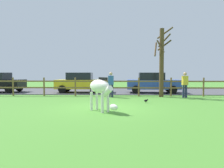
% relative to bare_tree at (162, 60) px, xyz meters
% --- Properties ---
extents(ground_plane, '(60.00, 60.00, 0.00)m').
position_rel_bare_tree_xyz_m(ground_plane, '(-3.48, -4.71, -2.43)').
color(ground_plane, '#47842D').
extents(parking_asphalt, '(28.00, 7.40, 0.05)m').
position_rel_bare_tree_xyz_m(parking_asphalt, '(-3.48, 4.59, -2.40)').
color(parking_asphalt, '#47474C').
rests_on(parking_asphalt, ground_plane).
extents(paddock_fence, '(21.81, 0.11, 1.27)m').
position_rel_bare_tree_xyz_m(paddock_fence, '(-3.64, 0.29, -1.70)').
color(paddock_fence, brown).
rests_on(paddock_fence, ground_plane).
extents(bare_tree, '(1.34, 1.19, 4.64)m').
position_rel_bare_tree_xyz_m(bare_tree, '(0.00, 0.00, 0.00)').
color(bare_tree, '#513A23').
rests_on(bare_tree, ground_plane).
extents(zebra, '(1.41, 1.59, 1.41)m').
position_rel_bare_tree_xyz_m(zebra, '(-3.55, -5.70, -1.50)').
color(zebra, white).
rests_on(zebra, ground_plane).
extents(crow_on_grass, '(0.21, 0.10, 0.20)m').
position_rel_bare_tree_xyz_m(crow_on_grass, '(-1.37, -3.05, -2.30)').
color(crow_on_grass, black).
rests_on(crow_on_grass, ground_plane).
extents(parked_car_yellow, '(4.02, 1.91, 1.56)m').
position_rel_bare_tree_xyz_m(parked_car_yellow, '(-5.79, 2.58, -1.59)').
color(parked_car_yellow, yellow).
rests_on(parked_car_yellow, parking_asphalt).
extents(parked_car_blue, '(4.05, 1.97, 1.56)m').
position_rel_bare_tree_xyz_m(parked_car_blue, '(-0.22, 2.45, -1.59)').
color(parked_car_blue, '#2D4CAD').
rests_on(parked_car_blue, parking_asphalt).
extents(visitor_left_of_tree, '(0.37, 0.24, 1.64)m').
position_rel_bare_tree_xyz_m(visitor_left_of_tree, '(-3.34, -0.37, -1.52)').
color(visitor_left_of_tree, '#232847').
rests_on(visitor_left_of_tree, ground_plane).
extents(visitor_right_of_tree, '(0.40, 0.31, 1.64)m').
position_rel_bare_tree_xyz_m(visitor_right_of_tree, '(1.41, -0.46, -1.52)').
color(visitor_right_of_tree, '#232847').
rests_on(visitor_right_of_tree, ground_plane).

